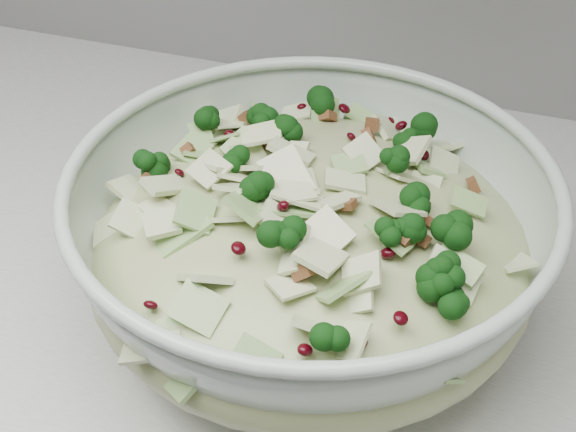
% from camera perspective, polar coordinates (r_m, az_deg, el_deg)
% --- Properties ---
extents(mixing_bowl, '(0.40, 0.40, 0.14)m').
position_cam_1_polar(mixing_bowl, '(0.59, 1.59, -2.29)').
color(mixing_bowl, '#ACBEAE').
rests_on(mixing_bowl, counter).
extents(salad, '(0.39, 0.39, 0.14)m').
position_cam_1_polar(salad, '(0.58, 1.63, -0.58)').
color(salad, tan).
rests_on(salad, mixing_bowl).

